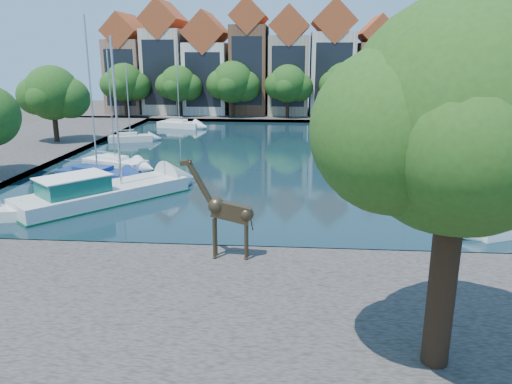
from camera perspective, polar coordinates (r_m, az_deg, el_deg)
ground at (r=24.72m, az=-3.19°, el=-7.14°), size 160.00×160.00×0.00m
water_basin at (r=47.65m, az=0.61°, el=4.09°), size 38.00×50.00×0.08m
near_quay at (r=18.41m, az=-6.16°, el=-14.82°), size 50.00×14.00×0.50m
far_quay at (r=79.19m, az=2.20°, el=8.85°), size 60.00×16.00×0.50m
left_quay at (r=55.21m, az=-26.33°, el=4.28°), size 14.00×52.00×0.50m
plane_tree at (r=14.42m, az=22.71°, el=6.94°), size 8.32×6.40×10.62m
townhouse_west_end at (r=82.83m, az=-14.33°, el=13.62°), size 5.44×9.18×14.93m
townhouse_west_mid at (r=81.12m, az=-10.23°, el=14.43°), size 5.94×9.18×16.79m
townhouse_west_inner at (r=79.78m, az=-5.53°, el=13.95°), size 6.43×9.18×15.15m
townhouse_center at (r=78.90m, az=-0.74°, el=14.74°), size 5.44×9.18×16.93m
townhouse_east_inner at (r=78.60m, az=3.76°, el=14.24°), size 5.94×9.18×15.79m
townhouse_east_mid at (r=78.77m, az=8.65°, el=14.38°), size 6.43×9.18×16.65m
townhouse_east_end at (r=79.50m, az=13.43°, el=13.43°), size 5.44×9.18×14.43m
far_tree_far_west at (r=77.37m, az=-14.74°, el=11.87°), size 7.28×5.60×7.68m
far_tree_west at (r=75.17m, az=-8.83°, el=12.01°), size 6.76×5.20×7.36m
far_tree_mid_west at (r=73.76m, az=-2.62°, el=12.28°), size 7.80×6.00×8.00m
far_tree_mid_east at (r=73.22m, az=3.74°, el=12.11°), size 7.02×5.40×7.52m
far_tree_east at (r=73.54m, az=10.13°, el=12.00°), size 7.54×5.80×7.84m
far_tree_far_east at (r=74.73m, az=16.35°, el=11.56°), size 6.76×5.20×7.36m
side_tree_left_far at (r=56.59m, az=-22.17°, el=10.25°), size 7.28×5.60×7.88m
giraffe_statue at (r=22.36m, az=-3.48°, el=-2.16°), size 3.18×0.56×4.55m
motorsailer at (r=33.96m, az=-17.59°, el=0.07°), size 9.88×10.60×10.52m
sailboat_left_b at (r=40.43m, az=-17.65°, el=2.16°), size 6.66×3.69×12.15m
sailboat_left_c at (r=44.63m, az=-15.78°, el=3.42°), size 6.08×4.11×9.74m
sailboat_left_d at (r=57.20m, az=-14.15°, el=6.16°), size 5.02×3.00×8.49m
sailboat_left_e at (r=66.73m, az=-8.76°, el=7.79°), size 5.96×3.38×10.84m
sailboat_right_a at (r=30.47m, az=27.20°, el=-3.33°), size 5.07×3.45×9.18m
sailboat_right_b at (r=40.39m, az=17.04°, el=2.04°), size 6.39×3.46×9.49m
sailboat_right_c at (r=50.18m, az=18.13°, el=4.56°), size 5.36×3.71×8.25m
sailboat_right_d at (r=64.36m, az=12.44°, el=7.21°), size 5.76×3.39×6.99m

